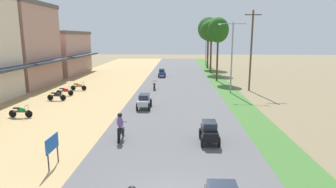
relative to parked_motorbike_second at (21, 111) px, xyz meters
The scene contains 19 objects.
shophouse_mid 17.04m from the parked_motorbike_second, 120.46° to the left, with size 9.23×9.40×10.10m.
shophouse_far 27.39m from the parked_motorbike_second, 107.79° to the left, with size 9.65×11.81×6.90m.
parked_motorbike_second is the anchor object (origin of this frame).
parked_motorbike_third 5.87m from the parked_motorbike_second, 87.61° to the left, with size 1.80×0.54×0.94m.
parked_motorbike_fourth 8.20m from the parked_motorbike_second, 89.31° to the left, with size 1.80×0.54×0.94m.
parked_motorbike_fifth 11.14m from the parked_motorbike_second, 87.31° to the left, with size 1.80×0.54×0.94m.
street_signboard 10.09m from the parked_motorbike_second, 53.28° to the right, with size 0.06×1.30×1.50m.
median_tree_nearest 26.22m from the parked_motorbike_second, 47.89° to the left, with size 2.81×2.81×8.51m.
median_tree_second 33.41m from the parked_motorbike_second, 58.42° to the left, with size 3.82×3.82×8.77m.
median_tree_third 40.10m from the parked_motorbike_second, 63.88° to the left, with size 3.98×3.98×9.63m.
streetlamp_near 20.64m from the parked_motorbike_second, 30.64° to the left, with size 3.16×0.20×7.45m.
streetlamp_mid 35.92m from the parked_motorbike_second, 60.76° to the left, with size 3.16×0.20×7.15m.
streetlamp_far 44.06m from the parked_motorbike_second, 66.55° to the left, with size 3.16×0.20×8.17m.
utility_pole_near 23.55m from the parked_motorbike_second, 31.14° to the left, with size 1.80×0.20×8.86m.
car_hatchback_black 14.40m from the parked_motorbike_second, 19.02° to the right, with size 1.04×2.00×1.23m.
car_sedan_silver 9.48m from the parked_motorbike_second, 19.39° to the left, with size 1.10×2.26×1.19m.
car_hatchback_blue 24.05m from the parked_motorbike_second, 67.20° to the left, with size 1.04×2.00×1.23m.
motorbike_ahead_second 9.58m from the parked_motorbike_second, 27.82° to the right, with size 0.54×1.80×1.66m.
motorbike_ahead_third 14.89m from the parked_motorbike_second, 52.53° to the left, with size 0.54×1.80×0.94m.
Camera 1 is at (0.20, -8.92, 6.04)m, focal length 30.53 mm.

